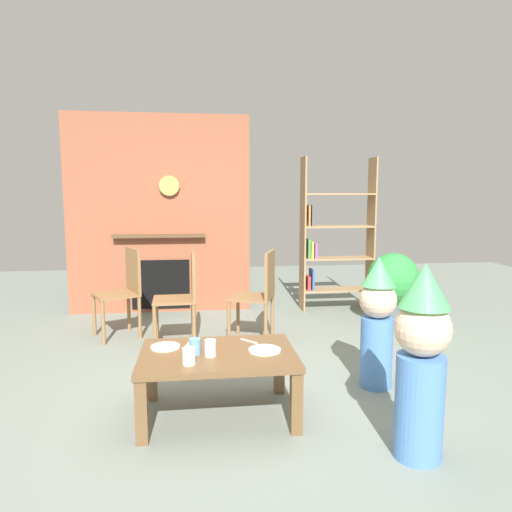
{
  "coord_description": "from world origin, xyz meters",
  "views": [
    {
      "loc": [
        -0.3,
        -3.16,
        1.43
      ],
      "look_at": [
        0.15,
        0.4,
        0.96
      ],
      "focal_mm": 32.28,
      "sensor_mm": 36.0,
      "label": 1
    }
  ],
  "objects": [
    {
      "name": "birthday_cake_slice",
      "position": [
        -0.36,
        -0.19,
        0.46
      ],
      "size": [
        0.1,
        0.1,
        0.07
      ],
      "primitive_type": "cone",
      "color": "#EAC68C",
      "rests_on": "coffee_table"
    },
    {
      "name": "table_fork",
      "position": [
        0.04,
        -0.1,
        0.43
      ],
      "size": [
        0.11,
        0.12,
        0.01
      ],
      "primitive_type": "cube",
      "rotation": [
        0.0,
        0.0,
        2.32
      ],
      "color": "silver",
      "rests_on": "coffee_table"
    },
    {
      "name": "dining_chair_middle",
      "position": [
        -0.45,
        1.23,
        0.51
      ],
      "size": [
        0.41,
        0.41,
        0.9
      ],
      "rotation": [
        0.0,
        0.0,
        3.18
      ],
      "color": "olive",
      "rests_on": "ground_plane"
    },
    {
      "name": "ground_plane",
      "position": [
        0.0,
        0.0,
        0.0
      ],
      "size": [
        12.0,
        12.0,
        0.0
      ],
      "primitive_type": "plane",
      "color": "gray"
    },
    {
      "name": "bookshelf",
      "position": [
        1.36,
        2.4,
        0.88
      ],
      "size": [
        0.9,
        0.28,
        1.9
      ],
      "color": "#9E7A51",
      "rests_on": "ground_plane"
    },
    {
      "name": "paper_cup_near_left",
      "position": [
        -0.37,
        -0.49,
        0.48
      ],
      "size": [
        0.08,
        0.08,
        0.1
      ],
      "primitive_type": "cylinder",
      "color": "silver",
      "rests_on": "coffee_table"
    },
    {
      "name": "paper_cup_near_right",
      "position": [
        -0.33,
        -0.31,
        0.48
      ],
      "size": [
        0.08,
        0.08,
        0.1
      ],
      "primitive_type": "cylinder",
      "color": "#669EE0",
      "rests_on": "coffee_table"
    },
    {
      "name": "dining_chair_left",
      "position": [
        -1.05,
        1.57,
        0.51
      ],
      "size": [
        0.53,
        0.53,
        0.9
      ],
      "rotation": [
        0.0,
        0.0,
        3.58
      ],
      "color": "olive",
      "rests_on": "ground_plane"
    },
    {
      "name": "brick_fireplace_feature",
      "position": [
        -0.77,
        2.6,
        1.19
      ],
      "size": [
        2.2,
        0.28,
        2.4
      ],
      "color": "#935138",
      "rests_on": "ground_plane"
    },
    {
      "name": "potted_plant_tall",
      "position": [
        1.84,
        1.63,
        0.5
      ],
      "size": [
        0.57,
        0.57,
        0.8
      ],
      "color": "#4C5660",
      "rests_on": "ground_plane"
    },
    {
      "name": "child_in_pink",
      "position": [
        1.01,
        0.03,
        0.52
      ],
      "size": [
        0.27,
        0.27,
        0.99
      ],
      "rotation": [
        0.0,
        0.0,
        -2.88
      ],
      "color": "#4C7FC6",
      "rests_on": "ground_plane"
    },
    {
      "name": "paper_cup_center",
      "position": [
        -0.23,
        -0.36,
        0.48
      ],
      "size": [
        0.07,
        0.07,
        0.11
      ],
      "primitive_type": "cylinder",
      "color": "silver",
      "rests_on": "coffee_table"
    },
    {
      "name": "child_with_cone_hat",
      "position": [
        0.88,
        -0.91,
        0.57
      ],
      "size": [
        0.3,
        0.3,
        1.08
      ],
      "rotation": [
        0.0,
        0.0,
        2.61
      ],
      "color": "#4C7FC6",
      "rests_on": "ground_plane"
    },
    {
      "name": "coffee_table",
      "position": [
        -0.18,
        -0.29,
        0.36
      ],
      "size": [
        1.0,
        0.68,
        0.43
      ],
      "color": "brown",
      "rests_on": "ground_plane"
    },
    {
      "name": "paper_plate_front",
      "position": [
        0.12,
        -0.3,
        0.43
      ],
      "size": [
        0.21,
        0.21,
        0.01
      ],
      "primitive_type": "cylinder",
      "color": "white",
      "rests_on": "coffee_table"
    },
    {
      "name": "dining_chair_right",
      "position": [
        0.29,
        1.21,
        0.51
      ],
      "size": [
        0.51,
        0.51,
        0.9
      ],
      "rotation": [
        0.0,
        0.0,
        2.81
      ],
      "color": "olive",
      "rests_on": "ground_plane"
    },
    {
      "name": "paper_plate_rear",
      "position": [
        -0.53,
        -0.15,
        0.43
      ],
      "size": [
        0.19,
        0.19,
        0.01
      ],
      "primitive_type": "cylinder",
      "color": "white",
      "rests_on": "coffee_table"
    }
  ]
}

